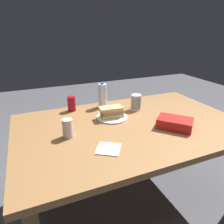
{
  "coord_description": "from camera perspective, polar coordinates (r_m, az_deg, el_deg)",
  "views": [
    {
      "loc": [
        0.65,
        1.18,
        1.39
      ],
      "look_at": [
        0.09,
        -0.14,
        0.8
      ],
      "focal_mm": 32.93,
      "sensor_mm": 36.0,
      "label": 1
    }
  ],
  "objects": [
    {
      "name": "soda_can_red",
      "position": [
        1.72,
        -11.15,
        2.25
      ],
      "size": [
        0.07,
        0.07,
        0.12
      ],
      "primitive_type": "cylinder",
      "color": "maroon",
      "rests_on": "dining_table"
    },
    {
      "name": "plastic_cup_stack",
      "position": [
        1.72,
        6.68,
        2.7
      ],
      "size": [
        0.08,
        0.08,
        0.13
      ],
      "color": "silver",
      "rests_on": "dining_table"
    },
    {
      "name": "ground_plane",
      "position": [
        1.94,
        4.4,
        -23.56
      ],
      "size": [
        8.0,
        8.0,
        0.0
      ],
      "primitive_type": "plane",
      "color": "#4C4C51"
    },
    {
      "name": "water_bottle_tall",
      "position": [
        1.76,
        -2.65,
        4.57
      ],
      "size": [
        0.07,
        0.07,
        0.22
      ],
      "color": "silver",
      "rests_on": "dining_table"
    },
    {
      "name": "sandwich",
      "position": [
        1.55,
        -0.11,
        0.06
      ],
      "size": [
        0.19,
        0.11,
        0.08
      ],
      "color": "#DBB26B",
      "rests_on": "paper_plate"
    },
    {
      "name": "soda_can_silver",
      "position": [
        1.32,
        -12.22,
        -4.44
      ],
      "size": [
        0.07,
        0.07,
        0.12
      ],
      "primitive_type": "cylinder",
      "color": "silver",
      "rests_on": "dining_table"
    },
    {
      "name": "chip_bag",
      "position": [
        1.48,
        17.05,
        -2.96
      ],
      "size": [
        0.27,
        0.27,
        0.07
      ],
      "primitive_type": "cube",
      "rotation": [
        0.0,
        0.0,
        5.45
      ],
      "color": "red",
      "rests_on": "dining_table"
    },
    {
      "name": "paper_napkin",
      "position": [
        1.19,
        -1.0,
        -10.19
      ],
      "size": [
        0.18,
        0.18,
        0.01
      ],
      "primitive_type": "cube",
      "rotation": [
        0.0,
        0.0,
        4.13
      ],
      "color": "white",
      "rests_on": "dining_table"
    },
    {
      "name": "dining_table",
      "position": [
        1.53,
        5.13,
        -6.11
      ],
      "size": [
        1.61,
        1.02,
        0.75
      ],
      "color": "olive",
      "rests_on": "ground_plane"
    },
    {
      "name": "paper_plate",
      "position": [
        1.57,
        -0.0,
        -1.48
      ],
      "size": [
        0.24,
        0.24,
        0.01
      ],
      "primitive_type": "cylinder",
      "color": "white",
      "rests_on": "dining_table"
    }
  ]
}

